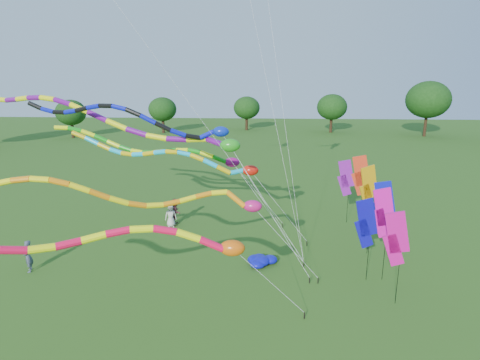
# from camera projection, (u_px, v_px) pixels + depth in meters

# --- Properties ---
(ground) EXTENTS (160.00, 160.00, 0.00)m
(ground) POSITION_uv_depth(u_px,v_px,m) (254.00, 305.00, 17.42)
(ground) COLOR #225516
(ground) RESTS_ON ground
(tree_ring) EXTENTS (118.98, 117.56, 9.62)m
(tree_ring) POSITION_uv_depth(u_px,v_px,m) (144.00, 177.00, 17.33)
(tree_ring) COLOR #382314
(tree_ring) RESTS_ON ground
(tube_kite_red) EXTENTS (13.72, 5.05, 6.36)m
(tube_kite_red) POSITION_uv_depth(u_px,v_px,m) (107.00, 241.00, 13.68)
(tube_kite_red) COLOR black
(tube_kite_red) RESTS_ON ground
(tube_kite_orange) EXTENTS (12.86, 3.37, 6.47)m
(tube_kite_orange) POSITION_uv_depth(u_px,v_px,m) (166.00, 198.00, 16.90)
(tube_kite_orange) COLOR black
(tube_kite_orange) RESTS_ON ground
(tube_kite_purple) EXTENTS (17.90, 5.66, 9.36)m
(tube_kite_purple) POSITION_uv_depth(u_px,v_px,m) (125.00, 123.00, 20.60)
(tube_kite_purple) COLOR black
(tube_kite_purple) RESTS_ON ground
(tube_kite_blue) EXTENTS (14.00, 1.41, 8.95)m
(tube_kite_blue) POSITION_uv_depth(u_px,v_px,m) (146.00, 121.00, 19.58)
(tube_kite_blue) COLOR black
(tube_kite_blue) RESTS_ON ground
(tube_kite_cyan) EXTENTS (13.85, 1.78, 6.96)m
(tube_kite_cyan) POSITION_uv_depth(u_px,v_px,m) (183.00, 159.00, 23.08)
(tube_kite_cyan) COLOR black
(tube_kite_cyan) RESTS_ON ground
(tube_kite_green) EXTENTS (14.53, 1.41, 7.15)m
(tube_kite_green) POSITION_uv_depth(u_px,v_px,m) (168.00, 151.00, 25.68)
(tube_kite_green) COLOR black
(tube_kite_green) RESTS_ON ground
(banner_pole_magenta_a) EXTENTS (1.16, 0.20, 4.27)m
(banner_pole_magenta_a) POSITION_uv_depth(u_px,v_px,m) (396.00, 239.00, 16.84)
(banner_pole_magenta_a) COLOR black
(banner_pole_magenta_a) RESTS_ON ground
(banner_pole_blue_a) EXTENTS (1.16, 0.25, 4.19)m
(banner_pole_blue_a) POSITION_uv_depth(u_px,v_px,m) (366.00, 223.00, 18.83)
(banner_pole_blue_a) COLOR black
(banner_pole_blue_a) RESTS_ON ground
(banner_pole_violet) EXTENTS (1.16, 0.15, 4.37)m
(banner_pole_violet) POSITION_uv_depth(u_px,v_px,m) (346.00, 178.00, 26.53)
(banner_pole_violet) COLOR black
(banner_pole_violet) RESTS_ON ground
(banner_pole_magenta_b) EXTENTS (1.16, 0.10, 4.70)m
(banner_pole_magenta_b) POSITION_uv_depth(u_px,v_px,m) (383.00, 213.00, 18.76)
(banner_pole_magenta_b) COLOR black
(banner_pole_magenta_b) RESTS_ON ground
(banner_pole_orange) EXTENTS (1.12, 0.46, 5.11)m
(banner_pole_orange) POSITION_uv_depth(u_px,v_px,m) (369.00, 188.00, 21.50)
(banner_pole_orange) COLOR black
(banner_pole_orange) RESTS_ON ground
(banner_pole_red) EXTENTS (1.16, 0.25, 5.17)m
(banner_pole_red) POSITION_uv_depth(u_px,v_px,m) (361.00, 176.00, 23.89)
(banner_pole_red) COLOR black
(banner_pole_red) RESTS_ON ground
(banner_pole_blue_b) EXTENTS (1.14, 0.40, 4.71)m
(banner_pole_blue_b) POSITION_uv_depth(u_px,v_px,m) (384.00, 205.00, 19.89)
(banner_pole_blue_b) COLOR black
(banner_pole_blue_b) RESTS_ON ground
(blue_nylon_heap) EXTENTS (1.70, 1.58, 0.53)m
(blue_nylon_heap) POSITION_uv_depth(u_px,v_px,m) (265.00, 261.00, 21.05)
(blue_nylon_heap) COLOR #0D11B1
(blue_nylon_heap) RESTS_ON ground
(person_a) EXTENTS (0.84, 0.66, 1.53)m
(person_a) POSITION_uv_depth(u_px,v_px,m) (171.00, 216.00, 26.33)
(person_a) COLOR beige
(person_a) RESTS_ON ground
(person_b) EXTENTS (0.62, 0.72, 1.65)m
(person_b) POSITION_uv_depth(u_px,v_px,m) (28.00, 256.00, 20.24)
(person_b) COLOR #444B5F
(person_b) RESTS_ON ground
(person_c) EXTENTS (0.71, 0.89, 1.78)m
(person_c) POSITION_uv_depth(u_px,v_px,m) (176.00, 211.00, 26.74)
(person_c) COLOR maroon
(person_c) RESTS_ON ground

